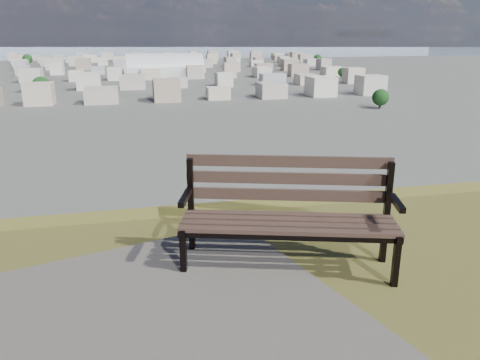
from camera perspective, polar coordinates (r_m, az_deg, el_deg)
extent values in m
cube|color=#402F25|center=(4.21, 5.99, -6.28)|extent=(1.94, 0.67, 0.04)
cube|color=#402F25|center=(4.34, 5.94, -5.58)|extent=(1.94, 0.67, 0.04)
cube|color=#402F25|center=(4.46, 5.88, -4.91)|extent=(1.94, 0.67, 0.04)
cube|color=#402F25|center=(4.58, 5.83, -4.28)|extent=(1.94, 0.67, 0.04)
cube|color=#402F25|center=(4.61, 5.87, -1.81)|extent=(1.93, 0.62, 0.11)
cube|color=#402F25|center=(4.58, 5.92, 0.21)|extent=(1.93, 0.62, 0.11)
cube|color=#402F25|center=(4.56, 5.97, 2.25)|extent=(1.93, 0.62, 0.11)
cube|color=black|center=(4.37, -6.91, -8.99)|extent=(0.07, 0.08, 0.49)
cube|color=black|center=(4.69, -5.96, -3.48)|extent=(0.07, 0.08, 1.02)
cube|color=black|center=(4.48, -6.49, -5.30)|extent=(0.22, 0.55, 0.06)
cube|color=black|center=(4.33, -6.74, -2.19)|extent=(0.17, 0.40, 0.05)
cube|color=black|center=(4.44, 18.50, -9.34)|extent=(0.07, 0.08, 0.49)
cube|color=black|center=(4.76, 17.43, -3.90)|extent=(0.07, 0.08, 1.02)
cube|color=black|center=(4.55, 18.08, -5.71)|extent=(0.22, 0.55, 0.06)
cube|color=black|center=(4.40, 18.59, -2.66)|extent=(0.17, 0.40, 0.05)
cube|color=black|center=(4.22, 5.98, -6.97)|extent=(1.93, 0.63, 0.04)
cube|color=black|center=(4.61, 5.81, -4.80)|extent=(1.93, 0.63, 0.04)
cube|color=silver|center=(312.19, -9.16, 12.68)|extent=(48.71, 21.51, 5.36)
cylinder|color=silver|center=(311.99, -9.19, 13.17)|extent=(48.71, 21.51, 20.37)
cube|color=#B9AC9F|center=(205.67, -22.78, 9.45)|extent=(11.00, 11.00, 7.00)
cube|color=beige|center=(203.09, -16.01, 10.04)|extent=(11.00, 11.00, 7.00)
cube|color=#B0B0B5|center=(203.33, -9.15, 10.49)|extent=(11.00, 11.00, 7.00)
cube|color=beige|center=(206.37, -2.38, 10.79)|extent=(11.00, 11.00, 7.00)
cube|color=tan|center=(212.11, 4.12, 10.94)|extent=(11.00, 11.00, 7.00)
cube|color=#BDB2A6|center=(220.32, 10.22, 10.96)|extent=(11.00, 11.00, 7.00)
cube|color=beige|center=(230.75, 15.81, 10.86)|extent=(11.00, 11.00, 7.00)
cube|color=#B0B0B5|center=(256.72, -23.73, 10.67)|extent=(11.00, 11.00, 7.00)
cube|color=beige|center=(253.53, -18.31, 11.18)|extent=(11.00, 11.00, 7.00)
cube|color=tan|center=(252.58, -12.78, 11.60)|extent=(11.00, 11.00, 7.00)
cube|color=#BDB2A6|center=(253.90, -7.25, 11.91)|extent=(11.00, 11.00, 7.00)
cube|color=beige|center=(257.47, -1.82, 12.11)|extent=(11.00, 11.00, 7.00)
cube|color=silver|center=(263.19, 3.43, 12.20)|extent=(11.00, 11.00, 7.00)
cube|color=#B9AC9F|center=(270.92, 8.42, 12.20)|extent=(11.00, 11.00, 7.00)
cube|color=beige|center=(280.49, 13.10, 12.11)|extent=(11.00, 11.00, 7.00)
cube|color=#BDB2A6|center=(307.90, -24.36, 11.48)|extent=(11.00, 11.00, 7.00)
cube|color=beige|center=(304.29, -19.85, 11.93)|extent=(11.00, 11.00, 7.00)
cube|color=silver|center=(302.55, -15.24, 12.31)|extent=(11.00, 11.00, 7.00)
cube|color=#B9AC9F|center=(302.71, -10.60, 12.62)|extent=(11.00, 11.00, 7.00)
cube|color=beige|center=(304.76, -5.98, 12.85)|extent=(11.00, 11.00, 7.00)
cube|color=#B0B0B5|center=(308.68, -1.44, 12.99)|extent=(11.00, 11.00, 7.00)
cube|color=beige|center=(314.38, 2.96, 13.05)|extent=(11.00, 11.00, 7.00)
cube|color=tan|center=(321.77, 7.18, 13.04)|extent=(11.00, 11.00, 7.00)
cube|color=#BDB2A6|center=(330.75, 11.20, 12.97)|extent=(11.00, 11.00, 7.00)
cube|color=beige|center=(359.14, -24.82, 12.06)|extent=(11.00, 11.00, 7.00)
cube|color=#B0B0B5|center=(355.24, -20.96, 12.46)|extent=(11.00, 11.00, 7.00)
cube|color=beige|center=(352.94, -17.01, 12.81)|extent=(11.00, 11.00, 7.00)
cube|color=tan|center=(352.26, -13.02, 13.11)|extent=(11.00, 11.00, 7.00)
cube|color=#BDB2A6|center=(353.21, -9.03, 13.34)|extent=(11.00, 11.00, 7.00)
cube|color=beige|center=(355.78, -5.06, 13.51)|extent=(11.00, 11.00, 7.00)
cube|color=silver|center=(359.94, -1.17, 13.62)|extent=(11.00, 11.00, 7.00)
cube|color=#B9AC9F|center=(365.63, 2.62, 13.66)|extent=(11.00, 11.00, 7.00)
cube|color=beige|center=(372.78, 6.28, 13.65)|extent=(11.00, 11.00, 7.00)
cube|color=#B0B0B5|center=(381.31, 9.79, 13.59)|extent=(11.00, 11.00, 7.00)
cube|color=beige|center=(410.43, -25.17, 12.49)|extent=(11.00, 11.00, 7.00)
cube|color=silver|center=(406.32, -21.79, 12.86)|extent=(11.00, 11.00, 7.00)
cube|color=#B9AC9F|center=(403.59, -18.34, 13.18)|extent=(11.00, 11.00, 7.00)
cube|color=beige|center=(402.28, -14.85, 13.46)|extent=(11.00, 11.00, 7.00)
cube|color=#B0B0B5|center=(402.40, -11.34, 13.69)|extent=(11.00, 11.00, 7.00)
cube|color=beige|center=(403.95, -7.84, 13.88)|extent=(11.00, 11.00, 7.00)
cube|color=tan|center=(406.91, -4.37, 14.01)|extent=(11.00, 11.00, 7.00)
cube|color=#BDB2A6|center=(411.25, -0.97, 14.09)|extent=(11.00, 11.00, 7.00)
cube|color=beige|center=(416.93, 2.36, 14.12)|extent=(11.00, 11.00, 7.00)
cube|color=silver|center=(423.89, 5.59, 14.11)|extent=(11.00, 11.00, 7.00)
cube|color=#B9AC9F|center=(432.08, 8.70, 14.06)|extent=(11.00, 11.00, 7.00)
cube|color=tan|center=(461.75, -25.44, 12.83)|extent=(11.00, 11.00, 7.00)
cube|color=#BDB2A6|center=(457.47, -22.43, 13.16)|extent=(11.00, 11.00, 7.00)
cube|color=beige|center=(454.41, -19.37, 13.46)|extent=(11.00, 11.00, 7.00)
cube|color=silver|center=(452.61, -16.28, 13.73)|extent=(11.00, 11.00, 7.00)
cube|color=#B9AC9F|center=(452.08, -13.15, 13.95)|extent=(11.00, 11.00, 7.00)
cube|color=beige|center=(452.82, -10.03, 14.14)|extent=(11.00, 11.00, 7.00)
cube|color=#B0B0B5|center=(454.83, -6.92, 14.29)|extent=(11.00, 11.00, 7.00)
cube|color=beige|center=(458.09, -3.84, 14.39)|extent=(11.00, 11.00, 7.00)
cube|color=tan|center=(462.58, -0.81, 14.46)|extent=(11.00, 11.00, 7.00)
cube|color=#BDB2A6|center=(468.25, 2.16, 14.48)|extent=(11.00, 11.00, 7.00)
cube|color=beige|center=(475.07, 5.04, 14.47)|extent=(11.00, 11.00, 7.00)
cube|color=silver|center=(482.98, 7.84, 14.43)|extent=(11.00, 11.00, 7.00)
cube|color=beige|center=(513.08, -25.65, 13.10)|extent=(11.00, 11.00, 7.00)
cube|color=tan|center=(508.67, -22.95, 13.40)|extent=(11.00, 11.00, 7.00)
cube|color=#BDB2A6|center=(505.36, -20.20, 13.68)|extent=(11.00, 11.00, 7.00)
cube|color=beige|center=(503.17, -17.42, 13.93)|extent=(11.00, 11.00, 7.00)
cube|color=silver|center=(502.12, -14.61, 14.15)|extent=(11.00, 11.00, 7.00)
cube|color=#B9AC9F|center=(502.21, -11.79, 14.34)|extent=(11.00, 11.00, 7.00)
cube|color=beige|center=(503.45, -8.98, 14.49)|extent=(11.00, 11.00, 7.00)
cube|color=#B0B0B5|center=(505.83, -6.18, 14.61)|extent=(11.00, 11.00, 7.00)
cube|color=beige|center=(509.33, -3.41, 14.70)|extent=(11.00, 11.00, 7.00)
cube|color=tan|center=(513.93, -0.68, 14.75)|extent=(11.00, 11.00, 7.00)
cube|color=#BDB2A6|center=(519.59, 1.99, 14.77)|extent=(11.00, 11.00, 7.00)
cube|color=beige|center=(526.29, 4.61, 14.76)|extent=(11.00, 11.00, 7.00)
cube|color=silver|center=(533.99, 7.15, 14.72)|extent=(11.00, 11.00, 7.00)
cube|color=beige|center=(564.44, -25.83, 13.32)|extent=(11.00, 11.00, 7.00)
cube|color=tan|center=(559.91, -23.38, 13.60)|extent=(11.00, 11.00, 7.00)
cube|color=#BDB2A6|center=(556.39, -20.88, 13.86)|extent=(11.00, 11.00, 7.00)
cube|color=beige|center=(553.88, -18.35, 14.10)|extent=(11.00, 11.00, 7.00)
cube|color=silver|center=(552.40, -15.80, 14.31)|extent=(11.00, 11.00, 7.00)
cube|color=#B9AC9F|center=(551.97, -13.24, 14.49)|extent=(11.00, 11.00, 7.00)
cube|color=beige|center=(552.58, -10.67, 14.65)|extent=(11.00, 11.00, 7.00)
cube|color=#B0B0B5|center=(554.23, -8.11, 14.78)|extent=(11.00, 11.00, 7.00)
cube|color=beige|center=(556.90, -5.57, 14.88)|extent=(11.00, 11.00, 7.00)
cube|color=tan|center=(560.60, -3.05, 14.95)|extent=(11.00, 11.00, 7.00)
cube|color=#BDB2A6|center=(565.29, -0.58, 14.99)|extent=(11.00, 11.00, 7.00)
cube|color=beige|center=(570.95, 1.86, 15.01)|extent=(11.00, 11.00, 7.00)
cube|color=silver|center=(577.55, 4.24, 15.00)|extent=(11.00, 11.00, 7.00)
cube|color=#B9AC9F|center=(585.07, 6.57, 14.97)|extent=(11.00, 11.00, 7.00)
cylinder|color=black|center=(187.66, 16.67, 8.67)|extent=(0.80, 0.80, 2.10)
sphere|color=black|center=(187.24, 16.76, 9.62)|extent=(6.30, 6.30, 6.30)
cylinder|color=black|center=(226.17, -22.94, 9.49)|extent=(0.80, 0.80, 2.70)
sphere|color=black|center=(225.75, -23.06, 10.50)|extent=(8.10, 8.10, 8.10)
cylinder|color=black|center=(311.97, 12.33, 12.19)|extent=(0.80, 0.80, 1.95)
sphere|color=black|center=(311.74, 12.37, 12.72)|extent=(5.85, 5.85, 5.85)
cylinder|color=black|center=(407.05, -4.37, 13.68)|extent=(0.80, 0.80, 2.25)
sphere|color=black|center=(406.85, -4.38, 14.15)|extent=(6.75, 6.75, 6.75)
cylinder|color=black|center=(470.48, -24.43, 12.76)|extent=(0.80, 0.80, 2.85)
sphere|color=black|center=(470.26, -24.50, 13.27)|extent=(8.55, 8.55, 8.55)
cylinder|color=black|center=(305.49, -5.20, 12.42)|extent=(0.80, 0.80, 2.10)
sphere|color=black|center=(305.23, -5.22, 13.01)|extent=(6.30, 6.30, 6.30)
cylinder|color=black|center=(455.94, 9.43, 13.91)|extent=(0.80, 0.80, 2.55)
sphere|color=black|center=(455.74, 9.46, 14.39)|extent=(7.65, 7.65, 7.65)
cube|color=#899CAE|center=(901.87, -13.37, 15.22)|extent=(2400.00, 700.00, 0.12)
cube|color=#838DA3|center=(1399.74, -7.11, 17.08)|extent=(700.00, 220.00, 45.00)
cube|color=#838DA3|center=(1572.95, 12.00, 17.14)|extent=(500.00, 220.00, 60.00)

